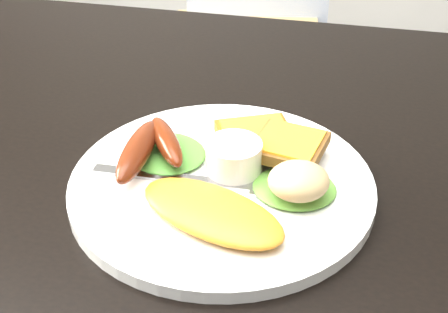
% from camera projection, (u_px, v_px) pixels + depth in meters
% --- Properties ---
extents(dining_table, '(1.20, 0.80, 0.04)m').
position_uv_depth(dining_table, '(206.00, 182.00, 0.63)').
color(dining_table, black).
rests_on(dining_table, ground).
extents(dining_chair, '(0.44, 0.44, 0.05)m').
position_uv_depth(dining_chair, '(245.00, 47.00, 1.57)').
color(dining_chair, tan).
rests_on(dining_chair, ground).
extents(person, '(0.57, 0.44, 1.41)m').
position_uv_depth(person, '(128.00, 21.00, 1.06)').
color(person, navy).
rests_on(person, ground).
extents(plate, '(0.29, 0.29, 0.01)m').
position_uv_depth(plate, '(222.00, 185.00, 0.59)').
color(plate, white).
rests_on(plate, dining_table).
extents(lettuce_left, '(0.10, 0.10, 0.01)m').
position_uv_depth(lettuce_left, '(166.00, 153.00, 0.61)').
color(lettuce_left, '#318720').
rests_on(lettuce_left, plate).
extents(lettuce_right, '(0.08, 0.07, 0.01)m').
position_uv_depth(lettuce_right, '(294.00, 188.00, 0.57)').
color(lettuce_right, olive).
rests_on(lettuce_right, plate).
extents(omelette, '(0.15, 0.11, 0.02)m').
position_uv_depth(omelette, '(212.00, 212.00, 0.53)').
color(omelette, '#EFA544').
rests_on(omelette, plate).
extents(sausage_a, '(0.03, 0.10, 0.03)m').
position_uv_depth(sausage_a, '(138.00, 151.00, 0.59)').
color(sausage_a, '#61150A').
rests_on(sausage_a, lettuce_left).
extents(sausage_b, '(0.06, 0.09, 0.02)m').
position_uv_depth(sausage_b, '(166.00, 141.00, 0.60)').
color(sausage_b, '#69310D').
rests_on(sausage_b, lettuce_left).
extents(ramekin, '(0.07, 0.07, 0.03)m').
position_uv_depth(ramekin, '(234.00, 157.00, 0.58)').
color(ramekin, white).
rests_on(ramekin, plate).
extents(toast_a, '(0.10, 0.10, 0.01)m').
position_uv_depth(toast_a, '(257.00, 140.00, 0.63)').
color(toast_a, brown).
rests_on(toast_a, plate).
extents(toast_b, '(0.08, 0.08, 0.01)m').
position_uv_depth(toast_b, '(289.00, 146.00, 0.60)').
color(toast_b, brown).
rests_on(toast_b, toast_a).
extents(potato_salad, '(0.07, 0.07, 0.03)m').
position_uv_depth(potato_salad, '(299.00, 181.00, 0.54)').
color(potato_salad, beige).
rests_on(potato_salad, lettuce_right).
extents(fork, '(0.15, 0.01, 0.00)m').
position_uv_depth(fork, '(171.00, 178.00, 0.58)').
color(fork, '#ADAFB7').
rests_on(fork, plate).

